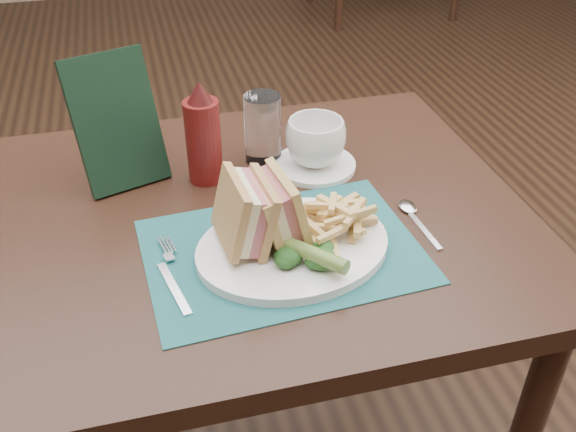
{
  "coord_description": "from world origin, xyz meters",
  "views": [
    {
      "loc": [
        -0.16,
        -1.37,
        1.36
      ],
      "look_at": [
        0.03,
        -0.59,
        0.8
      ],
      "focal_mm": 40.0,
      "sensor_mm": 36.0,
      "label": 1
    }
  ],
  "objects_px": {
    "drinking_glass": "(263,129)",
    "check_presenter": "(116,122)",
    "saucer": "(315,165)",
    "coffee_cup": "(316,142)",
    "sandwich_half_a": "(231,215)",
    "table_main": "(260,364)",
    "plate": "(293,247)",
    "ketchup_bottle": "(203,132)",
    "sandwich_half_b": "(263,211)",
    "placemat": "(282,251)"
  },
  "relations": [
    {
      "from": "table_main",
      "to": "sandwich_half_a",
      "type": "xyz_separation_m",
      "value": [
        -0.06,
        -0.11,
        0.45
      ]
    },
    {
      "from": "saucer",
      "to": "sandwich_half_b",
      "type": "bearing_deg",
      "value": -123.78
    },
    {
      "from": "sandwich_half_b",
      "to": "check_presenter",
      "type": "bearing_deg",
      "value": 119.61
    },
    {
      "from": "saucer",
      "to": "drinking_glass",
      "type": "xyz_separation_m",
      "value": [
        -0.09,
        0.05,
        0.06
      ]
    },
    {
      "from": "table_main",
      "to": "ketchup_bottle",
      "type": "bearing_deg",
      "value": 117.69
    },
    {
      "from": "saucer",
      "to": "coffee_cup",
      "type": "height_order",
      "value": "coffee_cup"
    },
    {
      "from": "plate",
      "to": "saucer",
      "type": "distance_m",
      "value": 0.26
    },
    {
      "from": "coffee_cup",
      "to": "check_presenter",
      "type": "height_order",
      "value": "check_presenter"
    },
    {
      "from": "table_main",
      "to": "saucer",
      "type": "height_order",
      "value": "saucer"
    },
    {
      "from": "drinking_glass",
      "to": "table_main",
      "type": "bearing_deg",
      "value": -107.53
    },
    {
      "from": "table_main",
      "to": "saucer",
      "type": "xyz_separation_m",
      "value": [
        0.14,
        0.11,
        0.38
      ]
    },
    {
      "from": "sandwich_half_a",
      "to": "check_presenter",
      "type": "distance_m",
      "value": 0.3
    },
    {
      "from": "saucer",
      "to": "check_presenter",
      "type": "height_order",
      "value": "check_presenter"
    },
    {
      "from": "placemat",
      "to": "sandwich_half_b",
      "type": "height_order",
      "value": "sandwich_half_b"
    },
    {
      "from": "table_main",
      "to": "coffee_cup",
      "type": "xyz_separation_m",
      "value": [
        0.14,
        0.11,
        0.43
      ]
    },
    {
      "from": "sandwich_half_b",
      "to": "check_presenter",
      "type": "distance_m",
      "value": 0.33
    },
    {
      "from": "plate",
      "to": "sandwich_half_a",
      "type": "height_order",
      "value": "sandwich_half_a"
    },
    {
      "from": "plate",
      "to": "drinking_glass",
      "type": "bearing_deg",
      "value": 76.82
    },
    {
      "from": "check_presenter",
      "to": "plate",
      "type": "bearing_deg",
      "value": -68.3
    },
    {
      "from": "sandwich_half_b",
      "to": "drinking_glass",
      "type": "height_order",
      "value": "drinking_glass"
    },
    {
      "from": "table_main",
      "to": "ketchup_bottle",
      "type": "height_order",
      "value": "ketchup_bottle"
    },
    {
      "from": "sandwich_half_a",
      "to": "check_presenter",
      "type": "relative_size",
      "value": 0.49
    },
    {
      "from": "drinking_glass",
      "to": "sandwich_half_a",
      "type": "bearing_deg",
      "value": -111.71
    },
    {
      "from": "drinking_glass",
      "to": "check_presenter",
      "type": "height_order",
      "value": "check_presenter"
    },
    {
      "from": "coffee_cup",
      "to": "saucer",
      "type": "bearing_deg",
      "value": 0.0
    },
    {
      "from": "sandwich_half_b",
      "to": "coffee_cup",
      "type": "bearing_deg",
      "value": 48.91
    },
    {
      "from": "sandwich_half_b",
      "to": "table_main",
      "type": "bearing_deg",
      "value": 78.44
    },
    {
      "from": "table_main",
      "to": "sandwich_half_b",
      "type": "distance_m",
      "value": 0.46
    },
    {
      "from": "sandwich_half_b",
      "to": "coffee_cup",
      "type": "xyz_separation_m",
      "value": [
        0.14,
        0.22,
        -0.02
      ]
    },
    {
      "from": "sandwich_half_a",
      "to": "coffee_cup",
      "type": "relative_size",
      "value": 1.06
    },
    {
      "from": "placemat",
      "to": "ketchup_bottle",
      "type": "bearing_deg",
      "value": 108.78
    },
    {
      "from": "check_presenter",
      "to": "coffee_cup",
      "type": "bearing_deg",
      "value": -26.15
    },
    {
      "from": "table_main",
      "to": "drinking_glass",
      "type": "bearing_deg",
      "value": 72.47
    },
    {
      "from": "placemat",
      "to": "coffee_cup",
      "type": "height_order",
      "value": "coffee_cup"
    },
    {
      "from": "sandwich_half_a",
      "to": "sandwich_half_b",
      "type": "distance_m",
      "value": 0.05
    },
    {
      "from": "table_main",
      "to": "placemat",
      "type": "relative_size",
      "value": 2.18
    },
    {
      "from": "plate",
      "to": "table_main",
      "type": "bearing_deg",
      "value": 95.18
    },
    {
      "from": "coffee_cup",
      "to": "check_presenter",
      "type": "distance_m",
      "value": 0.35
    },
    {
      "from": "table_main",
      "to": "sandwich_half_a",
      "type": "relative_size",
      "value": 7.84
    },
    {
      "from": "table_main",
      "to": "saucer",
      "type": "distance_m",
      "value": 0.42
    },
    {
      "from": "saucer",
      "to": "check_presenter",
      "type": "relative_size",
      "value": 0.64
    },
    {
      "from": "sandwich_half_b",
      "to": "sandwich_half_a",
      "type": "bearing_deg",
      "value": 175.7
    },
    {
      "from": "plate",
      "to": "coffee_cup",
      "type": "bearing_deg",
      "value": 56.48
    },
    {
      "from": "plate",
      "to": "check_presenter",
      "type": "bearing_deg",
      "value": 120.61
    },
    {
      "from": "plate",
      "to": "drinking_glass",
      "type": "xyz_separation_m",
      "value": [
        0.02,
        0.28,
        0.06
      ]
    },
    {
      "from": "placemat",
      "to": "sandwich_half_a",
      "type": "relative_size",
      "value": 3.6
    },
    {
      "from": "placemat",
      "to": "check_presenter",
      "type": "distance_m",
      "value": 0.37
    },
    {
      "from": "table_main",
      "to": "sandwich_half_b",
      "type": "bearing_deg",
      "value": -94.25
    },
    {
      "from": "placemat",
      "to": "ketchup_bottle",
      "type": "xyz_separation_m",
      "value": [
        -0.08,
        0.24,
        0.09
      ]
    },
    {
      "from": "plate",
      "to": "ketchup_bottle",
      "type": "relative_size",
      "value": 1.61
    }
  ]
}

